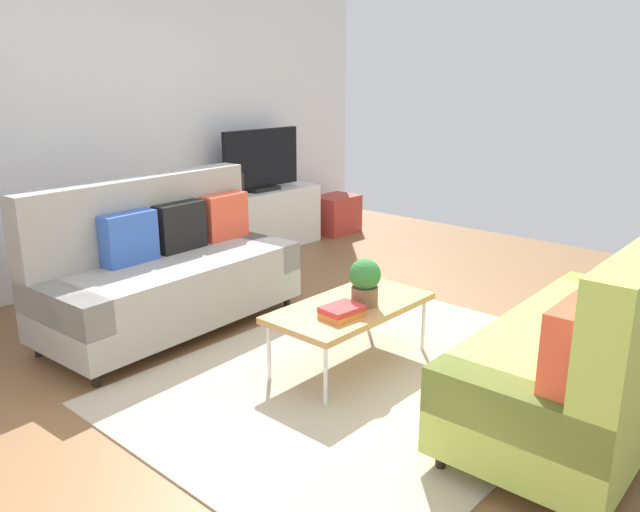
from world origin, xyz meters
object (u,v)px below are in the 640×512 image
coffee_table (351,308)px  bottle_1 (242,184)px  potted_plant (365,281)px  couch_beige (166,269)px  tv (261,161)px  storage_trunk (335,214)px  tv_console (262,220)px  vase_0 (214,189)px  couch_green (598,350)px  bottle_0 (233,185)px  table_book_0 (342,314)px

coffee_table → bottle_1: 2.80m
potted_plant → couch_beige: bearing=106.7°
tv → storage_trunk: bearing=-4.2°
storage_trunk → tv_console: bearing=174.8°
bottle_1 → vase_0: bearing=162.2°
potted_plant → couch_green: bearing=-80.4°
storage_trunk → vase_0: vase_0 is taller
tv → vase_0: (-0.58, 0.07, -0.23)m
couch_beige → tv: size_ratio=1.94×
tv → bottle_0: size_ratio=4.54×
coffee_table → table_book_0: 0.22m
couch_beige → vase_0: size_ratio=11.49×
couch_beige → table_book_0: size_ratio=8.10×
couch_beige → coffee_table: (0.39, -1.42, -0.06)m
vase_0 → bottle_1: 0.30m
tv_console → storage_trunk: tv_console is taller
couch_green → storage_trunk: 4.51m
table_book_0 → vase_0: bearing=65.9°
potted_plant → bottle_0: bottle_0 is taller
coffee_table → tv: 2.99m
tv → vase_0: size_ratio=5.91×
tv_console → potted_plant: potted_plant is taller
tv → table_book_0: size_ratio=4.17×
couch_green → storage_trunk: size_ratio=3.70×
coffee_table → potted_plant: size_ratio=3.66×
couch_green → potted_plant: (-0.23, 1.36, 0.13)m
bottle_0 → bottle_1: bottle_1 is taller
couch_beige → storage_trunk: bearing=-165.4°
couch_green → bottle_0: bearing=75.8°
coffee_table → tv_console: tv_console is taller
tv_console → storage_trunk: size_ratio=2.69×
coffee_table → table_book_0: (-0.20, -0.09, 0.04)m
tv → couch_green: bearing=-108.2°
bottle_1 → potted_plant: bearing=-115.6°
couch_beige → storage_trunk: size_ratio=3.74×
coffee_table → tv_console: 2.96m
storage_trunk → tv: bearing=175.8°
tv_console → vase_0: 0.71m
tv_console → bottle_1: bottle_1 is taller
couch_green → tv: size_ratio=1.92×
potted_plant → bottle_1: (1.21, 2.53, 0.17)m
couch_green → tv: tv is taller
storage_trunk → table_book_0: size_ratio=2.17×
couch_beige → table_book_0: 1.53m
bottle_1 → table_book_0: bearing=-119.8°
potted_plant → bottle_1: size_ratio=1.33×
couch_green → vase_0: size_ratio=11.36×
storage_trunk → bottle_1: bearing=177.5°
tv_console → bottle_0: bottle_0 is taller
tv → storage_trunk: tv is taller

